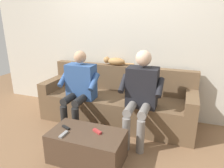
# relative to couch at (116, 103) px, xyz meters

# --- Properties ---
(ground_plane) EXTENTS (8.00, 8.00, 0.00)m
(ground_plane) POSITION_rel_couch_xyz_m (0.00, 0.71, -0.29)
(ground_plane) COLOR #846042
(back_wall) EXTENTS (5.04, 0.06, 2.54)m
(back_wall) POSITION_rel_couch_xyz_m (0.00, -0.41, 0.98)
(back_wall) COLOR beige
(back_wall) RESTS_ON ground
(couch) EXTENTS (2.35, 0.72, 0.85)m
(couch) POSITION_rel_couch_xyz_m (0.00, 0.00, 0.00)
(couch) COLOR brown
(couch) RESTS_ON ground
(coffee_table) EXTENTS (0.84, 0.46, 0.36)m
(coffee_table) POSITION_rel_couch_xyz_m (0.00, 1.04, -0.11)
(coffee_table) COLOR #4C3828
(coffee_table) RESTS_ON ground
(person_left_seated) EXTENTS (0.55, 0.60, 1.20)m
(person_left_seated) POSITION_rel_couch_xyz_m (-0.45, 0.34, 0.38)
(person_left_seated) COLOR black
(person_left_seated) RESTS_ON ground
(person_right_seated) EXTENTS (0.57, 0.53, 1.14)m
(person_right_seated) POSITION_rel_couch_xyz_m (0.45, 0.35, 0.35)
(person_right_seated) COLOR #335693
(person_right_seated) RESTS_ON ground
(cat_on_backrest) EXTENTS (0.51, 0.15, 0.13)m
(cat_on_backrest) POSITION_rel_couch_xyz_m (0.12, -0.25, 0.62)
(cat_on_backrest) COLOR #B7844C
(cat_on_backrest) RESTS_ON couch
(remote_red) EXTENTS (0.13, 0.09, 0.02)m
(remote_red) POSITION_rel_couch_xyz_m (-0.11, 0.99, 0.08)
(remote_red) COLOR #B73333
(remote_red) RESTS_ON coffee_table
(remote_black) EXTENTS (0.12, 0.07, 0.02)m
(remote_black) POSITION_rel_couch_xyz_m (0.27, 1.03, 0.07)
(remote_black) COLOR black
(remote_black) RESTS_ON coffee_table
(remote_gray) EXTENTS (0.04, 0.14, 0.02)m
(remote_gray) POSITION_rel_couch_xyz_m (0.21, 1.17, 0.07)
(remote_gray) COLOR gray
(remote_gray) RESTS_ON coffee_table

